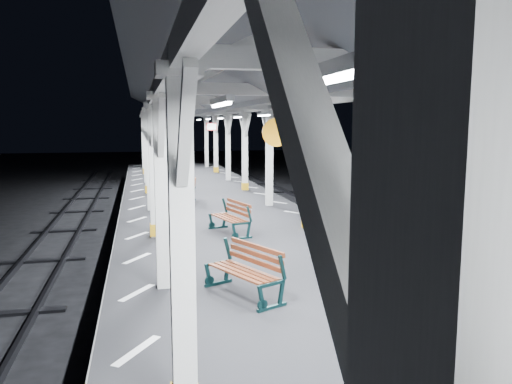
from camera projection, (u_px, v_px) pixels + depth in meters
name	position (u px, v px, depth m)	size (l,w,h in m)	color
ground	(251.00, 295.00, 11.13)	(120.00, 120.00, 0.00)	black
platform	(251.00, 274.00, 11.07)	(6.00, 50.00, 1.00)	black
hazard_stripes_left	(137.00, 258.00, 10.44)	(1.00, 48.00, 0.01)	silver
hazard_stripes_right	(354.00, 245.00, 11.56)	(1.00, 48.00, 0.01)	silver
track_left	(8.00, 311.00, 9.98)	(2.20, 60.00, 0.16)	#2D2D33
track_right	(449.00, 276.00, 12.27)	(2.20, 60.00, 0.16)	#2D2D33
canopy	(251.00, 88.00, 10.51)	(5.40, 49.00, 4.65)	silver
bench_near	(247.00, 269.00, 8.16)	(1.14, 1.62, 0.83)	#0D2A2B
bench_mid	(232.00, 217.00, 12.80)	(0.91, 1.61, 0.82)	#0D2A2B
bench_far	(189.00, 191.00, 17.61)	(0.83, 1.67, 0.87)	#0D2A2B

